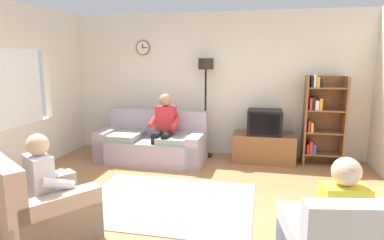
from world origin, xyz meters
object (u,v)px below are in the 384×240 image
bookshelf (321,118)px  floor_lamp (206,80)px  armchair_near_window (43,213)px  person_in_left_armchair (49,181)px  tv (265,122)px  person_in_right_armchair (338,216)px  person_on_couch (164,125)px  couch (153,144)px  tv_stand (264,148)px

bookshelf → floor_lamp: floor_lamp is taller
armchair_near_window → person_in_left_armchair: person_in_left_armchair is taller
tv → person_in_left_armchair: (-2.16, -3.09, -0.13)m
person_in_right_armchair → armchair_near_window: bearing=177.5°
tv → armchair_near_window: 3.88m
bookshelf → person_in_right_armchair: 3.41m
floor_lamp → person_in_right_armchair: bearing=-63.9°
person_on_couch → person_in_left_armchair: size_ratio=1.11×
floor_lamp → person_in_left_armchair: floor_lamp is taller
couch → floor_lamp: 1.52m
person_in_right_armchair → tv_stand: bearing=99.9°
person_in_left_armchair → tv_stand: bearing=55.2°
bookshelf → tv_stand: bearing=-175.6°
couch → armchair_near_window: (-0.24, -2.79, -0.02)m
floor_lamp → armchair_near_window: 3.66m
person_in_left_armchair → person_in_right_armchair: same height
bookshelf → person_on_couch: 2.74m
person_in_right_armchair → bookshelf: bearing=83.6°
person_in_right_armchair → person_on_couch: bearing=129.4°
couch → tv: tv is taller
bookshelf → person_in_right_armchair: bookshelf is taller
couch → tv_stand: bearing=11.4°
tv → bookshelf: bearing=5.9°
tv → floor_lamp: 1.31m
tv_stand → person_in_left_armchair: person_in_left_armchair is taller
armchair_near_window → person_on_couch: bearing=79.5°
tv_stand → bookshelf: (0.95, 0.07, 0.56)m
armchair_near_window → person_in_right_armchair: 2.81m
couch → bookshelf: size_ratio=1.22×
couch → person_in_left_armchair: (-0.19, -2.71, 0.29)m
tv_stand → person_on_couch: (-1.72, -0.51, 0.44)m
bookshelf → armchair_near_window: (-3.17, -3.26, -0.53)m
tv_stand → person_on_couch: bearing=-163.6°
bookshelf → person_in_left_armchair: bearing=-134.4°
armchair_near_window → person_in_right_armchair: person_in_right_armchair is taller
person_on_couch → person_in_right_armchair: bearing=-50.6°
couch → bookshelf: bearing=9.1°
bookshelf → person_on_couch: size_ratio=1.27×
couch → person_in_right_armchair: size_ratio=1.72×
couch → floor_lamp: bearing=29.3°
tv → armchair_near_window: tv is taller
tv → bookshelf: bookshelf is taller
person_in_right_armchair → tv: bearing=100.0°
couch → person_in_left_armchair: bearing=-94.0°
bookshelf → armchair_near_window: bearing=-134.2°
floor_lamp → person_in_right_armchair: 3.88m
person_on_couch → person_in_right_armchair: size_ratio=1.11×
floor_lamp → person_in_left_armchair: (-1.07, -3.21, -0.85)m
tv_stand → couch: bearing=-168.6°
tv_stand → person_in_right_armchair: bearing=-80.1°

